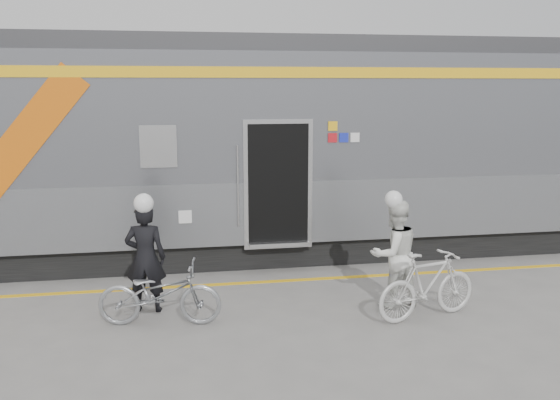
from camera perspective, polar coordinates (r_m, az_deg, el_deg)
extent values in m
plane|color=slate|center=(8.02, 0.57, -12.81)|extent=(90.00, 90.00, 0.00)
cube|color=black|center=(11.81, -12.03, -3.92)|extent=(24.00, 2.70, 0.50)
cube|color=#9EA0A5|center=(11.64, -12.19, -0.11)|extent=(24.00, 3.00, 1.10)
cube|color=slate|center=(11.44, -12.52, 8.03)|extent=(24.00, 3.00, 2.20)
cube|color=#38383A|center=(11.45, -12.79, 14.28)|extent=(24.00, 2.64, 0.30)
cube|color=yellow|center=(9.92, -13.08, 11.93)|extent=(24.00, 0.02, 0.18)
cube|color=#DA600C|center=(10.20, -23.05, 5.97)|extent=(1.96, 0.01, 2.19)
cube|color=black|center=(9.96, -11.63, 5.07)|extent=(0.55, 0.02, 0.65)
cube|color=black|center=(10.40, -0.36, 1.64)|extent=(1.05, 0.45, 2.10)
cube|color=silver|center=(10.19, -0.17, 1.45)|extent=(1.20, 0.02, 2.25)
cylinder|color=silver|center=(10.08, -4.08, 1.32)|extent=(0.04, 0.04, 1.40)
cube|color=silver|center=(10.37, -0.13, -4.21)|extent=(1.05, 0.25, 0.06)
cube|color=yellow|center=(10.27, 5.10, 7.10)|extent=(0.16, 0.01, 0.16)
cube|color=red|center=(10.29, 5.08, 5.99)|extent=(0.16, 0.01, 0.16)
cube|color=#1A28AE|center=(10.34, 6.16, 5.99)|extent=(0.16, 0.01, 0.16)
cube|color=silver|center=(10.40, 7.22, 6.00)|extent=(0.16, 0.01, 0.16)
cube|color=silver|center=(10.14, -9.11, -1.62)|extent=(0.22, 0.01, 0.22)
cube|color=yellow|center=(10.00, -1.68, -7.89)|extent=(24.00, 0.12, 0.01)
imported|color=black|center=(8.76, -12.82, -5.45)|extent=(0.63, 0.46, 1.60)
imported|color=#999CA0|center=(8.34, -11.50, -8.83)|extent=(1.74, 0.82, 0.88)
imported|color=white|center=(8.90, 10.92, -5.11)|extent=(0.90, 0.78, 1.60)
imported|color=beige|center=(8.62, 14.02, -7.97)|extent=(1.68, 0.84, 0.97)
sphere|color=white|center=(8.55, -13.08, 0.60)|extent=(0.28, 0.28, 0.28)
sphere|color=white|center=(8.69, 11.14, 0.79)|extent=(0.26, 0.26, 0.26)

